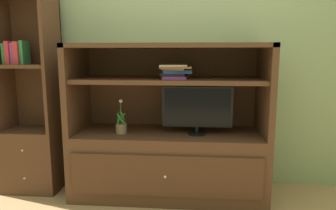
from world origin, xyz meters
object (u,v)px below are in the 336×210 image
object	(u,v)px
media_console	(169,147)
bookshelf_tall	(32,126)
tv_monitor	(197,108)
potted_plant	(121,127)
magazine_stack	(175,71)
upright_book_row	(16,53)

from	to	relation	value
media_console	bookshelf_tall	world-z (taller)	bookshelf_tall
tv_monitor	potted_plant	world-z (taller)	tv_monitor
media_console	magazine_stack	size ratio (longest dim) A/B	5.02
magazine_stack	bookshelf_tall	xyz separation A→B (m)	(-1.32, 0.02, -0.51)
media_console	potted_plant	xyz separation A→B (m)	(-0.41, -0.08, 0.19)
upright_book_row	media_console	bearing A→B (deg)	0.24
tv_monitor	potted_plant	xyz separation A→B (m)	(-0.65, -0.03, -0.17)
tv_monitor	media_console	bearing A→B (deg)	167.60
media_console	magazine_stack	distance (m)	0.67
tv_monitor	magazine_stack	size ratio (longest dim) A/B	1.78
media_console	magazine_stack	bearing A→B (deg)	-9.97
media_console	magazine_stack	world-z (taller)	media_console
media_console	bookshelf_tall	distance (m)	1.27
potted_plant	bookshelf_tall	size ratio (longest dim) A/B	0.16
media_console	tv_monitor	world-z (taller)	media_console
magazine_stack	upright_book_row	size ratio (longest dim) A/B	1.63
magazine_stack	upright_book_row	bearing A→B (deg)	179.81
potted_plant	bookshelf_tall	distance (m)	0.86
tv_monitor	magazine_stack	distance (m)	0.37
magazine_stack	media_console	bearing A→B (deg)	170.03
media_console	potted_plant	distance (m)	0.46
tv_monitor	upright_book_row	xyz separation A→B (m)	(-1.60, 0.05, 0.46)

